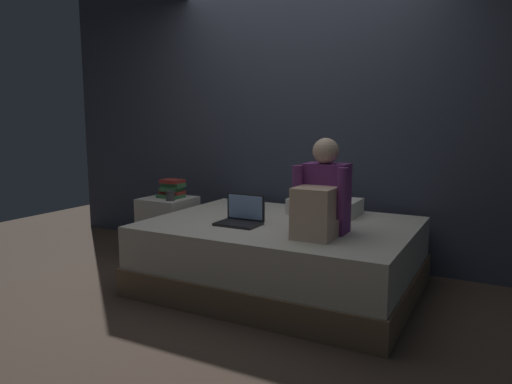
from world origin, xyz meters
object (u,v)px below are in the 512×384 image
laptop (241,217)px  mug (170,196)px  person_sitting (322,198)px  nightstand (168,228)px  clothes_pile (253,203)px  bed (281,255)px  book_stack (172,189)px  pillow (325,206)px

laptop → mug: laptop is taller
person_sitting → mug: person_sitting is taller
nightstand → clothes_pile: size_ratio=2.41×
bed → book_stack: 1.36m
mug → person_sitting: bearing=-13.1°
laptop → mug: size_ratio=3.56×
pillow → book_stack: book_stack is taller
bed → mug: size_ratio=22.22×
laptop → pillow: laptop is taller
book_stack → mug: (0.10, -0.15, -0.04)m
nightstand → pillow: (1.49, 0.20, 0.30)m
book_stack → mug: book_stack is taller
person_sitting → mug: 1.63m
person_sitting → mug: size_ratio=7.28×
bed → nightstand: (-1.30, 0.25, 0.03)m
pillow → book_stack: size_ratio=2.40×
nightstand → clothes_pile: (0.84, 0.13, 0.29)m
pillow → mug: size_ratio=6.22×
pillow → clothes_pile: bearing=-173.3°
laptop → book_stack: book_stack is taller
pillow → mug: (-1.36, -0.32, 0.03)m
nightstand → laptop: laptop is taller
pillow → clothes_pile: pillow is taller
bed → pillow: pillow is taller
person_sitting → bed: bearing=149.6°
mug → pillow: bearing=13.4°
nightstand → mug: 0.38m
person_sitting → mug: (-1.58, 0.37, -0.15)m
nightstand → pillow: 1.53m
bed → pillow: (0.19, 0.45, 0.33)m
mug → nightstand: bearing=137.3°
laptop → book_stack: (-1.03, 0.49, 0.08)m
bed → laptop: 0.45m
bed → person_sitting: (0.41, -0.24, 0.52)m
nightstand → book_stack: bearing=37.3°
laptop → person_sitting: bearing=-2.2°
laptop → clothes_pile: laptop is taller
book_stack → mug: bearing=-56.6°
nightstand → person_sitting: bearing=-15.9°
laptop → clothes_pile: 0.63m
bed → book_stack: book_stack is taller
person_sitting → clothes_pile: size_ratio=2.74×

